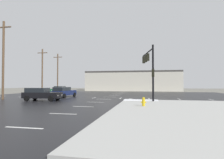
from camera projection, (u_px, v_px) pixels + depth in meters
name	position (u px, v px, depth m)	size (l,w,h in m)	color
ground_plane	(107.00, 98.00, 26.10)	(120.00, 120.00, 0.00)	slate
road_asphalt	(107.00, 98.00, 26.11)	(44.00, 44.00, 0.02)	black
snow_strip_curbside	(141.00, 100.00, 21.23)	(4.00, 1.60, 0.06)	white
lane_markings	(113.00, 99.00, 24.52)	(36.15, 36.15, 0.01)	silver
traffic_signal_mast	(149.00, 64.00, 22.16)	(1.46, 5.93, 6.40)	black
fire_hydrant	(144.00, 102.00, 15.75)	(0.48, 0.26, 0.79)	gold
strip_building_background	(133.00, 81.00, 54.70)	(27.96, 8.00, 5.88)	beige
sedan_green	(59.00, 90.00, 37.66)	(2.38, 4.66, 1.58)	#195933
sedan_black	(41.00, 94.00, 22.11)	(4.63, 2.26, 1.58)	black
sedan_navy	(64.00, 92.00, 27.66)	(2.39, 4.67, 1.58)	#141E47
utility_pole_mid	(3.00, 59.00, 23.74)	(2.20, 0.28, 10.46)	brown
utility_pole_far	(42.00, 70.00, 37.34)	(2.20, 0.28, 9.39)	brown
utility_pole_distant	(58.00, 72.00, 43.45)	(2.20, 0.28, 9.40)	brown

